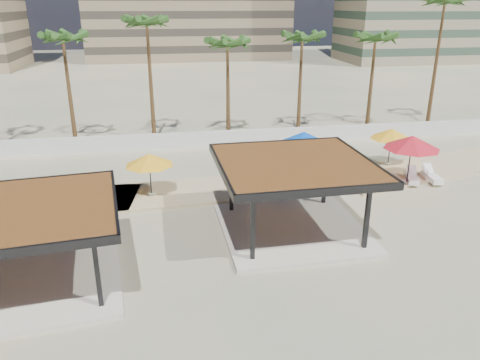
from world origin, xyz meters
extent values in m
plane|color=tan|center=(0.00, 0.00, 0.00)|extent=(200.00, 200.00, 0.00)
cube|color=#C6B284|center=(2.00, 7.00, 0.06)|extent=(16.24, 5.11, 0.24)
cube|color=#C6B284|center=(16.00, 8.50, 0.06)|extent=(16.49, 7.75, 0.24)
cube|color=silver|center=(0.00, 16.00, 0.60)|extent=(56.00, 0.30, 1.20)
cube|color=beige|center=(3.57, 1.19, 0.10)|extent=(6.87, 6.87, 0.20)
cube|color=black|center=(1.09, -1.41, 1.73)|extent=(0.19, 0.19, 3.05)
cube|color=black|center=(0.97, 3.68, 1.73)|extent=(0.19, 0.19, 3.05)
cube|color=black|center=(6.18, -1.30, 1.73)|extent=(0.19, 0.19, 3.05)
cube|color=black|center=(6.06, 3.79, 1.73)|extent=(0.19, 0.19, 3.05)
cube|color=brown|center=(3.57, 1.19, 3.40)|extent=(7.07, 7.07, 0.29)
cube|color=black|center=(3.65, -2.27, 3.40)|extent=(7.03, 0.28, 0.35)
cube|color=black|center=(3.50, 4.65, 3.40)|extent=(7.03, 0.28, 0.35)
cube|color=black|center=(0.11, 1.12, 3.40)|extent=(0.28, 7.03, 0.35)
cube|color=black|center=(7.04, 1.27, 3.40)|extent=(0.28, 7.03, 0.35)
cube|color=beige|center=(-7.54, -1.60, 0.09)|extent=(6.93, 6.93, 0.19)
cube|color=black|center=(-4.91, -3.69, 1.61)|extent=(0.19, 0.19, 2.85)
cube|color=black|center=(-5.45, 1.03, 1.61)|extent=(0.19, 0.19, 2.85)
cube|color=brown|center=(-7.54, -1.60, 3.17)|extent=(7.14, 7.14, 0.27)
cube|color=black|center=(-7.17, -4.80, 3.17)|extent=(6.52, 0.85, 0.32)
cube|color=black|center=(-7.90, 1.61, 3.17)|extent=(6.52, 0.85, 0.32)
cube|color=black|center=(-4.33, -1.23, 3.17)|extent=(0.85, 6.52, 0.32)
cylinder|color=beige|center=(-3.17, 6.53, 0.24)|extent=(0.47, 0.47, 0.11)
cylinder|color=#262628|center=(-3.17, 6.53, 1.31)|extent=(0.07, 0.07, 2.26)
cone|color=#F8AC1C|center=(-3.17, 6.53, 2.28)|extent=(3.61, 3.61, 0.66)
cylinder|color=beige|center=(12.04, 5.80, 0.25)|extent=(0.57, 0.57, 0.14)
cylinder|color=#262628|center=(12.04, 5.80, 1.55)|extent=(0.08, 0.08, 2.74)
cone|color=red|center=(12.04, 5.80, 2.73)|extent=(4.05, 4.05, 0.80)
cylinder|color=beige|center=(6.52, 9.20, 0.24)|extent=(0.49, 0.49, 0.12)
cylinder|color=#262628|center=(6.52, 9.20, 1.36)|extent=(0.07, 0.07, 2.36)
cone|color=blue|center=(6.52, 9.20, 2.37)|extent=(3.19, 3.19, 0.69)
cylinder|color=beige|center=(12.51, 9.20, 0.24)|extent=(0.48, 0.48, 0.11)
cylinder|color=#262628|center=(12.51, 9.20, 1.33)|extent=(0.07, 0.07, 2.30)
cone|color=#F8AC1C|center=(12.51, 9.20, 2.31)|extent=(3.39, 3.39, 0.67)
cube|color=white|center=(3.81, 5.95, 0.33)|extent=(1.10, 2.29, 0.31)
cube|color=white|center=(3.81, 5.95, 0.52)|extent=(1.10, 2.29, 0.07)
cube|color=white|center=(3.94, 6.79, 0.78)|extent=(0.83, 0.86, 0.56)
cube|color=white|center=(13.83, 6.02, 0.31)|extent=(0.83, 1.90, 0.26)
cube|color=white|center=(13.83, 6.02, 0.47)|extent=(0.83, 1.90, 0.06)
cube|color=white|center=(13.91, 6.74, 0.69)|extent=(0.67, 0.70, 0.47)
cube|color=white|center=(12.53, 6.06, 0.30)|extent=(1.21, 1.84, 0.24)
cube|color=white|center=(12.53, 6.06, 0.45)|extent=(1.21, 1.84, 0.05)
cube|color=white|center=(12.78, 6.69, 0.66)|extent=(0.76, 0.77, 0.44)
cone|color=brown|center=(-9.00, 18.10, 4.12)|extent=(0.36, 0.36, 8.24)
ellipsoid|color=#284E1B|center=(-9.00, 18.10, 7.99)|extent=(3.00, 3.00, 1.80)
cone|color=brown|center=(-3.00, 18.90, 4.61)|extent=(0.36, 0.36, 9.23)
ellipsoid|color=#284E1B|center=(-3.00, 18.90, 8.98)|extent=(3.00, 3.00, 1.80)
cone|color=brown|center=(3.00, 18.40, 3.83)|extent=(0.36, 0.36, 7.66)
ellipsoid|color=#284E1B|center=(3.00, 18.40, 7.41)|extent=(3.00, 3.00, 1.80)
cone|color=brown|center=(9.00, 18.60, 4.01)|extent=(0.36, 0.36, 8.01)
ellipsoid|color=#284E1B|center=(9.00, 18.60, 7.76)|extent=(3.00, 3.00, 1.80)
cone|color=brown|center=(15.00, 18.20, 3.97)|extent=(0.36, 0.36, 7.93)
ellipsoid|color=#284E1B|center=(15.00, 18.20, 7.68)|extent=(3.00, 3.00, 1.80)
cone|color=brown|center=(21.00, 18.80, 5.36)|extent=(0.36, 0.36, 10.71)
ellipsoid|color=#284E1B|center=(21.00, 18.80, 10.46)|extent=(3.00, 3.00, 1.80)
camera|label=1|loc=(-2.39, -18.47, 10.39)|focal=35.00mm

